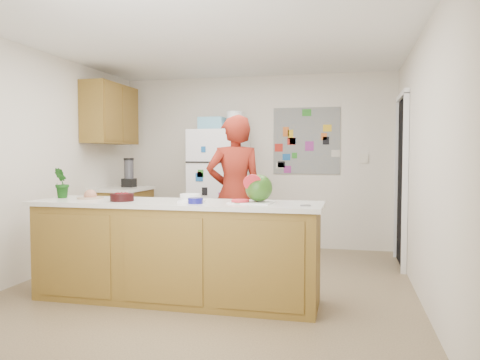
% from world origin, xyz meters
% --- Properties ---
extents(floor, '(4.00, 4.50, 0.02)m').
position_xyz_m(floor, '(0.00, 0.00, -0.01)').
color(floor, brown).
rests_on(floor, ground).
extents(wall_back, '(4.00, 0.02, 2.50)m').
position_xyz_m(wall_back, '(0.00, 2.26, 1.25)').
color(wall_back, beige).
rests_on(wall_back, ground).
extents(wall_left, '(0.02, 4.50, 2.50)m').
position_xyz_m(wall_left, '(-2.01, 0.00, 1.25)').
color(wall_left, beige).
rests_on(wall_left, ground).
extents(wall_right, '(0.02, 4.50, 2.50)m').
position_xyz_m(wall_right, '(2.01, 0.00, 1.25)').
color(wall_right, beige).
rests_on(wall_right, ground).
extents(ceiling, '(4.00, 4.50, 0.02)m').
position_xyz_m(ceiling, '(0.00, 0.00, 2.51)').
color(ceiling, white).
rests_on(ceiling, wall_back).
extents(doorway, '(0.03, 0.85, 2.04)m').
position_xyz_m(doorway, '(1.99, 1.45, 1.02)').
color(doorway, black).
rests_on(doorway, ground).
extents(peninsula_base, '(2.60, 0.62, 0.88)m').
position_xyz_m(peninsula_base, '(-0.20, -0.50, 0.44)').
color(peninsula_base, brown).
rests_on(peninsula_base, floor).
extents(peninsula_top, '(2.68, 0.70, 0.04)m').
position_xyz_m(peninsula_top, '(-0.20, -0.50, 0.90)').
color(peninsula_top, silver).
rests_on(peninsula_top, peninsula_base).
extents(side_counter_base, '(0.60, 0.80, 0.86)m').
position_xyz_m(side_counter_base, '(-1.69, 1.35, 0.43)').
color(side_counter_base, brown).
rests_on(side_counter_base, floor).
extents(side_counter_top, '(0.64, 0.84, 0.04)m').
position_xyz_m(side_counter_top, '(-1.69, 1.35, 0.88)').
color(side_counter_top, silver).
rests_on(side_counter_top, side_counter_base).
extents(upper_cabinets, '(0.35, 1.00, 0.80)m').
position_xyz_m(upper_cabinets, '(-1.82, 1.30, 1.90)').
color(upper_cabinets, brown).
rests_on(upper_cabinets, wall_left).
extents(refrigerator, '(0.75, 0.70, 1.70)m').
position_xyz_m(refrigerator, '(-0.45, 1.88, 0.85)').
color(refrigerator, silver).
rests_on(refrigerator, floor).
extents(fridge_top_bin, '(0.35, 0.28, 0.18)m').
position_xyz_m(fridge_top_bin, '(-0.55, 1.88, 1.79)').
color(fridge_top_bin, '#5999B2').
rests_on(fridge_top_bin, refrigerator).
extents(photo_collage, '(0.95, 0.01, 0.95)m').
position_xyz_m(photo_collage, '(0.75, 2.24, 1.55)').
color(photo_collage, slate).
rests_on(photo_collage, wall_back).
extents(person, '(0.77, 0.65, 1.80)m').
position_xyz_m(person, '(0.07, 0.70, 0.90)').
color(person, maroon).
rests_on(person, floor).
extents(blender_appliance, '(0.13, 0.13, 0.38)m').
position_xyz_m(blender_appliance, '(-1.64, 1.47, 1.09)').
color(blender_appliance, black).
rests_on(blender_appliance, side_counter_top).
extents(cutting_board, '(0.40, 0.31, 0.01)m').
position_xyz_m(cutting_board, '(0.51, -0.50, 0.93)').
color(cutting_board, silver).
rests_on(cutting_board, peninsula_top).
extents(watermelon, '(0.24, 0.24, 0.24)m').
position_xyz_m(watermelon, '(0.57, -0.48, 1.05)').
color(watermelon, '#365E19').
rests_on(watermelon, cutting_board).
extents(watermelon_slice, '(0.16, 0.16, 0.02)m').
position_xyz_m(watermelon_slice, '(0.42, -0.55, 0.94)').
color(watermelon_slice, red).
rests_on(watermelon_slice, cutting_board).
extents(cherry_bowl, '(0.25, 0.25, 0.07)m').
position_xyz_m(cherry_bowl, '(-0.69, -0.59, 0.96)').
color(cherry_bowl, black).
rests_on(cherry_bowl, peninsula_top).
extents(white_bowl, '(0.22, 0.22, 0.06)m').
position_xyz_m(white_bowl, '(-0.10, -0.38, 0.95)').
color(white_bowl, silver).
rests_on(white_bowl, peninsula_top).
extents(cobalt_bowl, '(0.16, 0.16, 0.05)m').
position_xyz_m(cobalt_bowl, '(0.04, -0.64, 0.95)').
color(cobalt_bowl, navy).
rests_on(cobalt_bowl, peninsula_top).
extents(plate, '(0.28, 0.28, 0.02)m').
position_xyz_m(plate, '(-1.10, -0.44, 0.93)').
color(plate, '#BEAD94').
rests_on(plate, peninsula_top).
extents(paper_towel, '(0.20, 0.18, 0.02)m').
position_xyz_m(paper_towel, '(-0.02, -0.58, 0.93)').
color(paper_towel, white).
rests_on(paper_towel, peninsula_top).
extents(keys, '(0.09, 0.07, 0.01)m').
position_xyz_m(keys, '(1.00, -0.64, 0.93)').
color(keys, gray).
rests_on(keys, peninsula_top).
extents(potted_plant, '(0.20, 0.21, 0.30)m').
position_xyz_m(potted_plant, '(-1.40, -0.45, 1.07)').
color(potted_plant, '#0F4313').
rests_on(potted_plant, peninsula_top).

